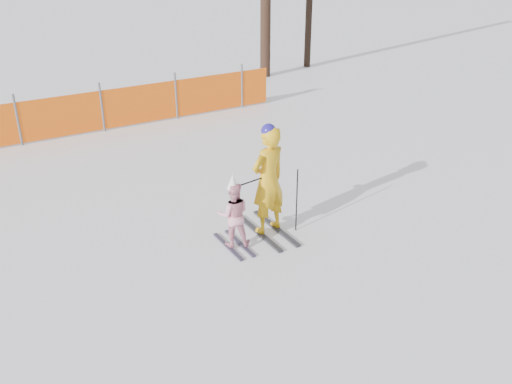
% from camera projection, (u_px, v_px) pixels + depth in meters
% --- Properties ---
extents(ground, '(120.00, 120.00, 0.00)m').
position_uv_depth(ground, '(272.00, 261.00, 9.01)').
color(ground, white).
rests_on(ground, ground).
extents(adult, '(0.76, 1.41, 1.96)m').
position_uv_depth(adult, '(268.00, 180.00, 9.43)').
color(adult, black).
rests_on(adult, ground).
extents(child, '(0.66, 0.97, 1.29)m').
position_uv_depth(child, '(233.00, 214.00, 9.17)').
color(child, black).
rests_on(child, ground).
extents(ski_poles, '(1.07, 0.20, 1.15)m').
position_uv_depth(ski_poles, '(284.00, 195.00, 9.51)').
color(ski_poles, black).
rests_on(ski_poles, ground).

